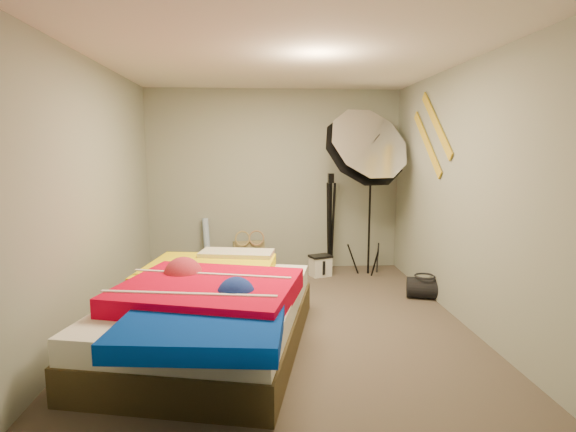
{
  "coord_description": "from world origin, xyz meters",
  "views": [
    {
      "loc": [
        -0.23,
        -4.28,
        1.67
      ],
      "look_at": [
        0.1,
        0.6,
        0.95
      ],
      "focal_mm": 28.0,
      "sensor_mm": 36.0,
      "label": 1
    }
  ],
  "objects": [
    {
      "name": "floor",
      "position": [
        0.0,
        0.0,
        0.0
      ],
      "size": [
        4.0,
        4.0,
        0.0
      ],
      "primitive_type": "plane",
      "color": "brown",
      "rests_on": "ground"
    },
    {
      "name": "ceiling",
      "position": [
        0.0,
        0.0,
        2.5
      ],
      "size": [
        4.0,
        4.0,
        0.0
      ],
      "primitive_type": "plane",
      "rotation": [
        3.14,
        0.0,
        0.0
      ],
      "color": "silver",
      "rests_on": "wall_back"
    },
    {
      "name": "wall_back",
      "position": [
        0.0,
        2.0,
        1.25
      ],
      "size": [
        3.5,
        0.0,
        3.5
      ],
      "primitive_type": "plane",
      "rotation": [
        1.57,
        0.0,
        0.0
      ],
      "color": "gray",
      "rests_on": "floor"
    },
    {
      "name": "wall_front",
      "position": [
        0.0,
        -2.0,
        1.25
      ],
      "size": [
        3.5,
        0.0,
        3.5
      ],
      "primitive_type": "plane",
      "rotation": [
        -1.57,
        0.0,
        0.0
      ],
      "color": "gray",
      "rests_on": "floor"
    },
    {
      "name": "wall_left",
      "position": [
        -1.75,
        0.0,
        1.25
      ],
      "size": [
        0.0,
        4.0,
        4.0
      ],
      "primitive_type": "plane",
      "rotation": [
        1.57,
        0.0,
        1.57
      ],
      "color": "gray",
      "rests_on": "floor"
    },
    {
      "name": "wall_right",
      "position": [
        1.75,
        0.0,
        1.25
      ],
      "size": [
        0.0,
        4.0,
        4.0
      ],
      "primitive_type": "plane",
      "rotation": [
        1.57,
        0.0,
        -1.57
      ],
      "color": "gray",
      "rests_on": "floor"
    },
    {
      "name": "tote_bag",
      "position": [
        -0.36,
        1.8,
        0.21
      ],
      "size": [
        0.45,
        0.25,
        0.44
      ],
      "primitive_type": "cube",
      "rotation": [
        -0.14,
        0.0,
        0.15
      ],
      "color": "#9D915F",
      "rests_on": "floor"
    },
    {
      "name": "wrapping_roll",
      "position": [
        -0.94,
        1.88,
        0.37
      ],
      "size": [
        0.16,
        0.23,
        0.74
      ],
      "primitive_type": "cylinder",
      "rotation": [
        -0.17,
        0.0,
        0.4
      ],
      "color": "#588CCC",
      "rests_on": "floor"
    },
    {
      "name": "camera_case",
      "position": [
        0.59,
        1.51,
        0.13
      ],
      "size": [
        0.31,
        0.27,
        0.26
      ],
      "primitive_type": "cube",
      "rotation": [
        0.0,
        0.0,
        0.37
      ],
      "color": "silver",
      "rests_on": "floor"
    },
    {
      "name": "duffel_bag",
      "position": [
        1.65,
        0.53,
        0.12
      ],
      "size": [
        0.44,
        0.33,
        0.24
      ],
      "primitive_type": "cylinder",
      "rotation": [
        0.0,
        1.57,
        -0.28
      ],
      "color": "black",
      "rests_on": "floor"
    },
    {
      "name": "wall_stripe_upper",
      "position": [
        1.73,
        0.6,
        1.95
      ],
      "size": [
        0.02,
        0.91,
        0.78
      ],
      "primitive_type": "cube",
      "rotation": [
        0.7,
        0.0,
        0.0
      ],
      "color": "gold",
      "rests_on": "wall_right"
    },
    {
      "name": "wall_stripe_lower",
      "position": [
        1.73,
        0.85,
        1.75
      ],
      "size": [
        0.02,
        0.91,
        0.78
      ],
      "primitive_type": "cube",
      "rotation": [
        0.7,
        0.0,
        0.0
      ],
      "color": "gold",
      "rests_on": "wall_right"
    },
    {
      "name": "bed",
      "position": [
        -0.64,
        -0.6,
        0.32
      ],
      "size": [
        1.92,
        2.52,
        0.63
      ],
      "color": "#483A1F",
      "rests_on": "floor"
    },
    {
      "name": "photo_umbrella",
      "position": [
        1.12,
        1.41,
        1.67
      ],
      "size": [
        1.25,
        1.05,
        2.32
      ],
      "color": "black",
      "rests_on": "floor"
    },
    {
      "name": "camera_tripod",
      "position": [
        0.76,
        1.75,
        0.78
      ],
      "size": [
        0.08,
        0.08,
        1.36
      ],
      "color": "black",
      "rests_on": "floor"
    }
  ]
}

